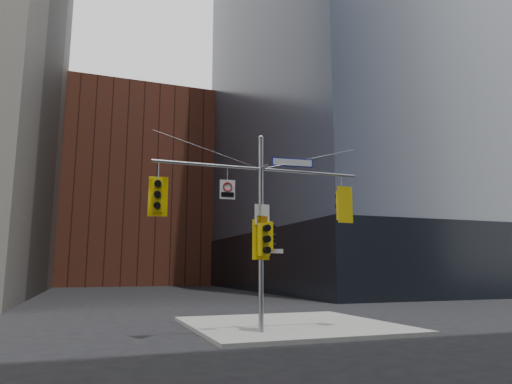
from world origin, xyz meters
TOP-DOWN VIEW (x-y plane):
  - ground at (0.00, 0.00)m, footprint 160.00×160.00m
  - sidewalk_corner at (2.00, 4.00)m, footprint 8.00×8.00m
  - podium_ne at (28.00, 32.00)m, footprint 36.40×36.40m
  - brick_midrise at (0.00, 58.00)m, footprint 26.00×20.00m
  - signal_assembly at (0.00, 1.99)m, footprint 8.00×0.80m
  - traffic_light_west_arm at (-3.75, 2.01)m, footprint 0.66×0.58m
  - traffic_light_east_arm at (3.40, 1.99)m, footprint 0.68×0.57m
  - traffic_light_pole_side at (0.32, 2.00)m, footprint 0.42×0.36m
  - traffic_light_pole_front at (-0.00, 1.73)m, footprint 0.68×0.61m
  - street_sign_blade at (1.29, 2.00)m, footprint 1.64×0.21m
  - regulatory_sign_arm at (-1.29, 1.97)m, footprint 0.56×0.08m
  - regulatory_sign_pole at (0.00, 1.88)m, footprint 0.58×0.09m
  - street_blade_ew at (0.45, 2.00)m, footprint 0.81×0.11m
  - street_blade_ns at (0.00, 2.45)m, footprint 0.05×0.66m

SIDE VIEW (x-z plane):
  - ground at x=0.00m, z-range 0.00..0.00m
  - sidewalk_corner at x=2.00m, z-range 0.00..0.15m
  - street_blade_ns at x=0.00m, z-range 2.82..2.95m
  - street_blade_ew at x=0.45m, z-range 2.89..3.05m
  - podium_ne at x=28.00m, z-range 0.00..6.00m
  - traffic_light_pole_front at x=0.00m, z-range 2.65..4.09m
  - traffic_light_pole_side at x=0.32m, z-range 2.99..4.04m
  - regulatory_sign_pole at x=0.00m, z-range 3.88..4.64m
  - signal_assembly at x=0.00m, z-range 0.77..8.07m
  - traffic_light_west_arm at x=-3.75m, z-range 4.11..5.49m
  - traffic_light_east_arm at x=3.40m, z-range 4.09..5.51m
  - regulatory_sign_arm at x=-1.29m, z-range 4.82..5.52m
  - street_sign_blade at x=1.29m, z-range 6.19..6.51m
  - brick_midrise at x=0.00m, z-range 0.00..28.00m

